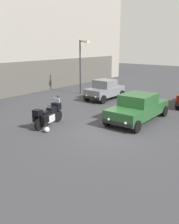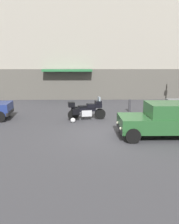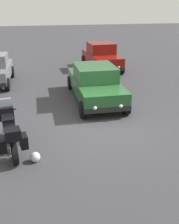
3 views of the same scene
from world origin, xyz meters
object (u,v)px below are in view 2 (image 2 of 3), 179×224
helmet (73,120)px  bollard_curbside (130,105)px  motorcycle (86,110)px  car_sedan_far (169,120)px

helmet → bollard_curbside: (3.77, 3.00, 0.34)m
motorcycle → bollard_curbside: (3.02, 2.33, -0.15)m
motorcycle → car_sedan_far: car_sedan_far is taller
motorcycle → helmet: motorcycle is taller
bollard_curbside → car_sedan_far: bearing=-83.0°
car_sedan_far → bollard_curbside: 5.70m
motorcycle → helmet: 1.12m
helmet → bollard_curbside: bollard_curbside is taller
helmet → car_sedan_far: 5.23m
helmet → bollard_curbside: size_ratio=0.31×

